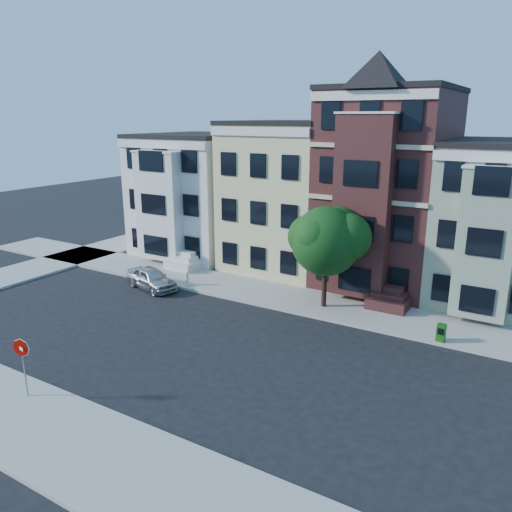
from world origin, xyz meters
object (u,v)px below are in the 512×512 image
Objects in this scene: parked_car at (152,278)px; stop_sign at (24,364)px; street_tree at (326,246)px; newspaper_box at (441,333)px; fire_hydrant at (187,280)px.

parked_car is 13.10m from stop_sign.
street_tree reaches higher than parked_car.
parked_car is 4.61× the size of newspaper_box.
stop_sign reaches higher than newspaper_box.
stop_sign is (-5.99, -14.65, -2.19)m from street_tree.
newspaper_box is at bearing -11.57° from street_tree.
parked_car is at bearing -142.61° from fire_hydrant.
fire_hydrant is 0.26× the size of stop_sign.
stop_sign reaches higher than fire_hydrant.
stop_sign reaches higher than parked_car.
parked_car is 1.48× the size of stop_sign.
fire_hydrant is at bearing -176.23° from newspaper_box.
stop_sign is (4.75, -12.19, 0.82)m from parked_car.
newspaper_box is at bearing -72.36° from parked_car.
stop_sign is (2.98, -13.54, 1.00)m from fire_hydrant.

